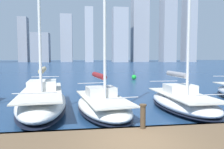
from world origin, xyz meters
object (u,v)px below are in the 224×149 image
Objects in this scene: sailboat_maroon at (103,103)px; mooring_post at (143,116)px; sailboat_tan at (42,99)px; sailboat_grey at (182,100)px; channel_buoy at (134,77)px.

mooring_post is (-1.03, 4.62, 0.47)m from sailboat_maroon.
sailboat_tan is (3.54, -1.19, 0.10)m from sailboat_maroon.
sailboat_maroon is at bearing 3.57° from sailboat_grey.
mooring_post is at bearing 76.68° from channel_buoy.
sailboat_maroon reaches higher than sailboat_tan.
mooring_post is at bearing 51.01° from sailboat_grey.
mooring_post is 24.51m from channel_buoy.
sailboat_grey reaches higher than channel_buoy.
mooring_post is at bearing 128.18° from sailboat_tan.
sailboat_maroon is at bearing -77.42° from mooring_post.
sailboat_grey reaches higher than mooring_post.
sailboat_maroon is at bearing 161.36° from sailboat_tan.
sailboat_maroon is (5.02, 0.31, 0.00)m from sailboat_grey.
sailboat_grey is 11.70× the size of mooring_post.
sailboat_grey is 1.04× the size of sailboat_tan.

